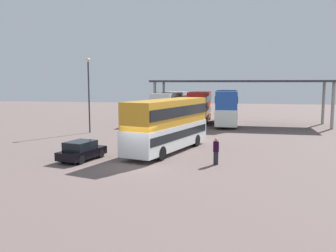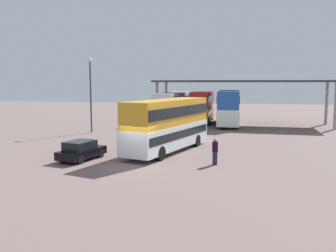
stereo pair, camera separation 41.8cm
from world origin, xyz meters
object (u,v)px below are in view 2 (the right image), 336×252
(double_decker_mid_row, at_px, (202,105))
(lamppost_tall, at_px, (90,86))
(pedestrian_waiting, at_px, (215,151))
(double_decker_main, at_px, (168,123))
(double_decker_near_canopy, at_px, (173,106))
(double_decker_far_right, at_px, (229,106))
(parked_hatchback, at_px, (81,150))

(double_decker_mid_row, bearing_deg, lamppost_tall, 140.23)
(double_decker_mid_row, relative_size, lamppost_tall, 1.31)
(pedestrian_waiting, bearing_deg, double_decker_main, -163.62)
(double_decker_near_canopy, relative_size, double_decker_far_right, 0.95)
(double_decker_near_canopy, bearing_deg, double_decker_far_right, -90.82)
(double_decker_near_canopy, relative_size, lamppost_tall, 1.37)
(parked_hatchback, height_order, lamppost_tall, lamppost_tall)
(double_decker_mid_row, distance_m, double_decker_far_right, 4.44)
(double_decker_far_right, relative_size, lamppost_tall, 1.44)
(parked_hatchback, distance_m, double_decker_near_canopy, 23.85)
(parked_hatchback, bearing_deg, double_decker_main, -38.40)
(double_decker_main, xyz_separation_m, double_decker_far_right, (3.99, 18.96, 0.15))
(double_decker_near_canopy, relative_size, pedestrian_waiting, 6.13)
(double_decker_near_canopy, xyz_separation_m, pedestrian_waiting, (7.26, -23.35, -1.33))
(double_decker_main, distance_m, pedestrian_waiting, 5.63)
(parked_hatchback, relative_size, double_decker_far_right, 0.35)
(parked_hatchback, height_order, double_decker_far_right, double_decker_far_right)
(double_decker_mid_row, bearing_deg, parked_hatchback, 167.42)
(double_decker_main, bearing_deg, parked_hatchback, 145.20)
(double_decker_main, height_order, lamppost_tall, lamppost_tall)
(double_decker_near_canopy, height_order, lamppost_tall, lamppost_tall)
(double_decker_far_right, distance_m, lamppost_tall, 17.63)
(double_decker_main, bearing_deg, double_decker_mid_row, 15.69)
(lamppost_tall, distance_m, pedestrian_waiting, 19.34)
(parked_hatchback, xyz_separation_m, double_decker_near_canopy, (1.93, 23.72, 1.54))
(double_decker_near_canopy, bearing_deg, double_decker_mid_row, -57.98)
(double_decker_main, bearing_deg, double_decker_far_right, 4.85)
(double_decker_mid_row, bearing_deg, double_decker_near_canopy, 118.32)
(double_decker_mid_row, xyz_separation_m, double_decker_far_right, (3.60, -2.60, 0.12))
(double_decker_main, height_order, parked_hatchback, double_decker_main)
(lamppost_tall, height_order, pedestrian_waiting, lamppost_tall)
(lamppost_tall, relative_size, pedestrian_waiting, 4.47)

